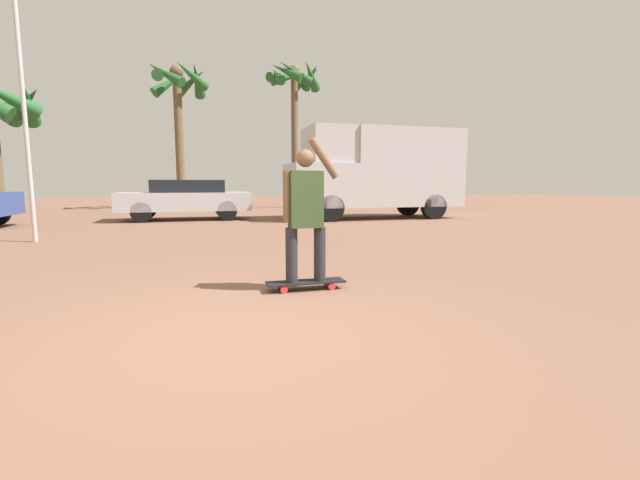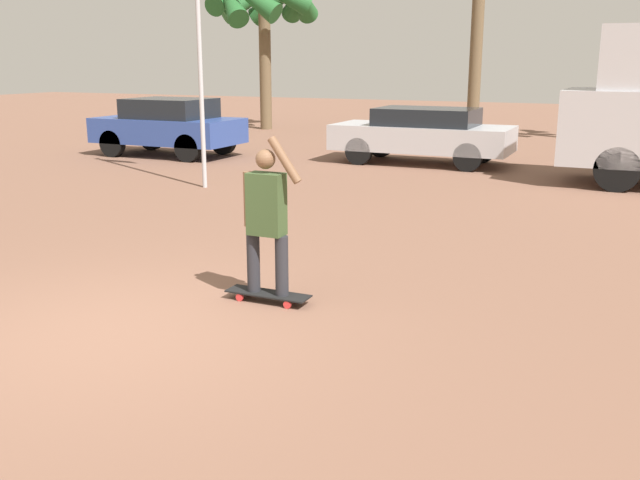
{
  "view_description": "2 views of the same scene",
  "coord_description": "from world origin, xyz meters",
  "px_view_note": "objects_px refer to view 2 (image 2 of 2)",
  "views": [
    {
      "loc": [
        -0.3,
        -3.4,
        1.24
      ],
      "look_at": [
        1.16,
        1.63,
        0.56
      ],
      "focal_mm": 24.0,
      "sensor_mm": 36.0,
      "label": 1
    },
    {
      "loc": [
        4.44,
        -4.96,
        2.52
      ],
      "look_at": [
        1.26,
        2.02,
        0.58
      ],
      "focal_mm": 40.0,
      "sensor_mm": 36.0,
      "label": 2
    }
  ],
  "objects_px": {
    "skateboard": "(268,294)",
    "parked_car_blue": "(168,125)",
    "person_skateboarder": "(266,214)",
    "parked_car_silver": "(423,134)"
  },
  "relations": [
    {
      "from": "parked_car_blue",
      "to": "parked_car_silver",
      "type": "bearing_deg",
      "value": 11.41
    },
    {
      "from": "person_skateboarder",
      "to": "skateboard",
      "type": "bearing_deg",
      "value": -0.0
    },
    {
      "from": "parked_car_silver",
      "to": "parked_car_blue",
      "type": "relative_size",
      "value": 1.12
    },
    {
      "from": "person_skateboarder",
      "to": "parked_car_blue",
      "type": "xyz_separation_m",
      "value": [
        -8.22,
        9.52,
        -0.15
      ]
    },
    {
      "from": "skateboard",
      "to": "parked_car_blue",
      "type": "height_order",
      "value": "parked_car_blue"
    },
    {
      "from": "person_skateboarder",
      "to": "parked_car_silver",
      "type": "relative_size",
      "value": 0.38
    },
    {
      "from": "skateboard",
      "to": "person_skateboarder",
      "type": "xyz_separation_m",
      "value": [
        -0.0,
        0.0,
        0.88
      ]
    },
    {
      "from": "parked_car_silver",
      "to": "parked_car_blue",
      "type": "bearing_deg",
      "value": -168.59
    },
    {
      "from": "person_skateboarder",
      "to": "parked_car_blue",
      "type": "height_order",
      "value": "person_skateboarder"
    },
    {
      "from": "skateboard",
      "to": "person_skateboarder",
      "type": "height_order",
      "value": "person_skateboarder"
    }
  ]
}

